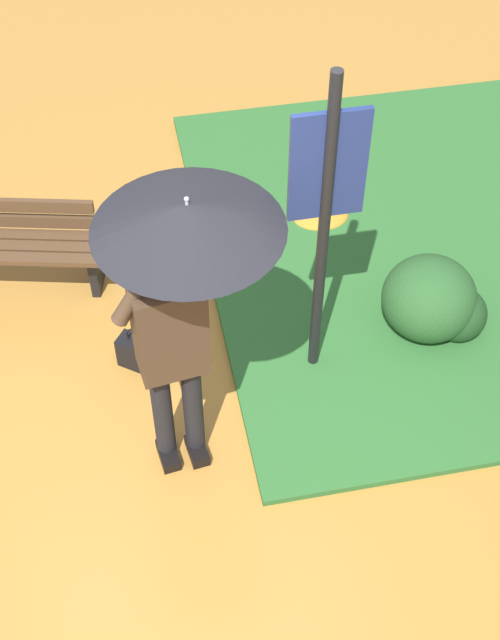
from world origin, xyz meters
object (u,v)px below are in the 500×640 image
(person_with_umbrella, at_px, (180,275))
(handbag, at_px, (140,353))
(park_bench, at_px, (2,248))
(info_sign_post, at_px, (326,202))

(person_with_umbrella, height_order, handbag, person_with_umbrella)
(person_with_umbrella, height_order, park_bench, person_with_umbrella)
(person_with_umbrella, height_order, info_sign_post, info_sign_post)
(person_with_umbrella, xyz_separation_m, info_sign_post, (0.90, 0.52, -0.11))
(info_sign_post, relative_size, handbag, 6.22)
(person_with_umbrella, bearing_deg, handbag, 109.21)
(info_sign_post, distance_m, handbag, 1.76)
(handbag, bearing_deg, person_with_umbrella, -70.79)
(info_sign_post, xyz_separation_m, handbag, (-1.15, 0.21, -1.32))
(info_sign_post, bearing_deg, person_with_umbrella, -149.84)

